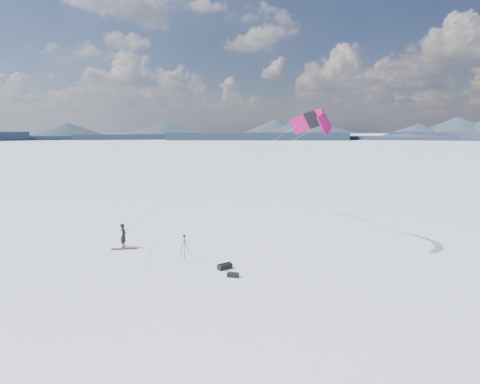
{
  "coord_description": "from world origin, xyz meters",
  "views": [
    {
      "loc": [
        2.54,
        -21.74,
        7.7
      ],
      "look_at": [
        4.76,
        5.3,
        3.5
      ],
      "focal_mm": 30.0,
      "sensor_mm": 36.0,
      "label": 1
    }
  ],
  "objects": [
    {
      "name": "horizon_hills",
      "position": [
        -0.0,
        0.0,
        2.84
      ],
      "size": [
        704.0,
        705.94,
        8.0
      ],
      "color": "black",
      "rests_on": "ground"
    },
    {
      "name": "gear_bag_a",
      "position": [
        3.44,
        -0.24,
        0.16
      ],
      "size": [
        0.88,
        0.75,
        0.36
      ],
      "rotation": [
        0.0,
        0.0,
        0.56
      ],
      "color": "black",
      "rests_on": "ground"
    },
    {
      "name": "snowboard",
      "position": [
        -2.94,
        4.09,
        0.02
      ],
      "size": [
        1.64,
        0.39,
        0.04
      ],
      "primitive_type": "cube",
      "rotation": [
        0.0,
        0.0,
        0.05
      ],
      "color": "maroon",
      "rests_on": "ground"
    },
    {
      "name": "power_kite",
      "position": [
        10.04,
        5.95,
        8.27
      ],
      "size": [
        14.3,
        5.87,
        7.99
      ],
      "color": "#BE0F5C",
      "rests_on": "ground"
    },
    {
      "name": "snowkiter",
      "position": [
        -3.06,
        4.59,
        0.0
      ],
      "size": [
        0.4,
        0.59,
        1.59
      ],
      "primitive_type": "imported",
      "rotation": [
        0.0,
        0.0,
        1.54
      ],
      "color": "black",
      "rests_on": "ground"
    },
    {
      "name": "tripod",
      "position": [
        1.1,
        1.98,
        0.93
      ],
      "size": [
        0.72,
        0.63,
        1.44
      ],
      "rotation": [
        0.0,
        0.0,
        0.51
      ],
      "color": "black",
      "rests_on": "ground"
    },
    {
      "name": "snow_tracks",
      "position": [
        -1.44,
        -0.32,
        0.0
      ],
      "size": [
        13.93,
        10.25,
        0.01
      ],
      "color": "silver",
      "rests_on": "ground"
    },
    {
      "name": "gear_bag_b",
      "position": [
        3.82,
        -1.51,
        0.12
      ],
      "size": [
        0.67,
        0.47,
        0.28
      ],
      "rotation": [
        0.0,
        0.0,
        -0.31
      ],
      "color": "black",
      "rests_on": "ground"
    },
    {
      "name": "ground",
      "position": [
        0.0,
        0.0,
        0.0
      ],
      "size": [
        1800.0,
        1800.0,
        0.0
      ],
      "primitive_type": "plane",
      "color": "white"
    }
  ]
}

